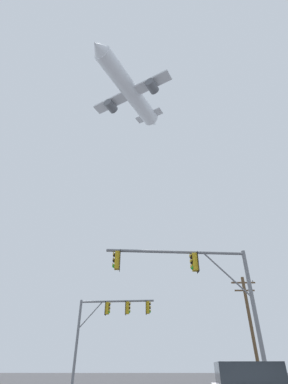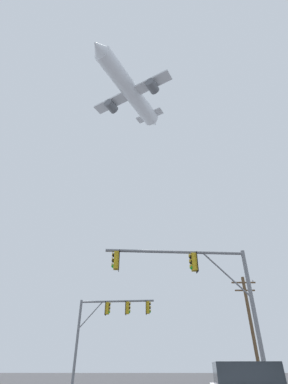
% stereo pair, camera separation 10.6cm
% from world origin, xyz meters
% --- Properties ---
extents(signal_pole_near, '(7.37, 0.86, 6.75)m').
position_xyz_m(signal_pole_near, '(2.50, 8.32, 5.12)').
color(signal_pole_near, slate).
rests_on(signal_pole_near, ground).
extents(signal_pole_far, '(6.08, 0.82, 6.14)m').
position_xyz_m(signal_pole_far, '(-3.22, 18.19, 4.76)').
color(signal_pole_far, slate).
rests_on(signal_pole_far, ground).
extents(utility_pole, '(2.20, 0.28, 8.59)m').
position_xyz_m(utility_pole, '(8.81, 20.64, 4.58)').
color(utility_pole, brown).
rests_on(utility_pole, ground).
extents(airplane, '(16.10, 20.86, 6.12)m').
position_xyz_m(airplane, '(-3.43, 30.62, 48.31)').
color(airplane, white).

